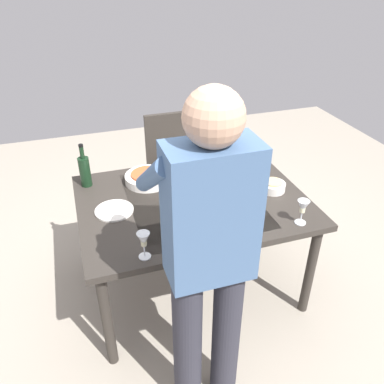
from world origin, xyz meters
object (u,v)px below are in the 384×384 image
object	(u,v)px
dinner_plate_near	(114,210)
side_bowl_salad	(229,159)
dining_table	(192,208)
serving_bowl_pasta	(147,178)
water_cup_far_left	(242,182)
dinner_plate_far	(191,170)
water_cup_near_right	(201,225)
side_bowl_bread	(273,186)
chair_near	(172,161)
wine_bottle	(85,170)
wine_glass_left	(144,241)
person_server	(208,254)
water_cup_near_left	(258,199)
wine_glass_right	(303,208)

from	to	relation	value
dinner_plate_near	side_bowl_salad	bearing A→B (deg)	-157.27
dining_table	serving_bowl_pasta	distance (m)	0.38
water_cup_far_left	dinner_plate_far	bearing A→B (deg)	-52.15
water_cup_near_right	side_bowl_bread	size ratio (longest dim) A/B	0.55
chair_near	serving_bowl_pasta	bearing A→B (deg)	61.33
water_cup_near_right	side_bowl_salad	xyz separation A→B (m)	(-0.46, -0.72, -0.01)
wine_bottle	side_bowl_bread	size ratio (longest dim) A/B	1.85
dining_table	wine_glass_left	size ratio (longest dim) A/B	9.31
chair_near	water_cup_far_left	world-z (taller)	chair_near
wine_bottle	side_bowl_bread	world-z (taller)	wine_bottle
person_server	wine_glass_left	size ratio (longest dim) A/B	11.19
water_cup_near_right	water_cup_far_left	distance (m)	0.55
dining_table	side_bowl_salad	world-z (taller)	side_bowl_salad
chair_near	side_bowl_bread	world-z (taller)	chair_near
dining_table	water_cup_near_left	distance (m)	0.42
water_cup_near_right	dinner_plate_far	distance (m)	0.70
dining_table	wine_bottle	xyz separation A→B (m)	(0.61, -0.38, 0.18)
wine_glass_left	dinner_plate_far	size ratio (longest dim) A/B	0.66
wine_glass_right	dinner_plate_near	size ratio (longest dim) A/B	0.66
wine_glass_left	serving_bowl_pasta	xyz separation A→B (m)	(-0.18, -0.74, -0.07)
wine_bottle	water_cup_far_left	xyz separation A→B (m)	(-0.97, 0.35, -0.07)
chair_near	side_bowl_salad	xyz separation A→B (m)	(-0.29, 0.52, 0.23)
side_bowl_salad	dinner_plate_far	world-z (taller)	side_bowl_salad
serving_bowl_pasta	wine_glass_left	bearing A→B (deg)	76.47
side_bowl_salad	dinner_plate_near	world-z (taller)	side_bowl_salad
dinner_plate_near	wine_glass_right	bearing A→B (deg)	155.90
water_cup_near_left	chair_near	bearing A→B (deg)	-77.68
person_server	water_cup_near_left	xyz separation A→B (m)	(-0.54, -0.59, -0.19)
person_server	side_bowl_salad	xyz separation A→B (m)	(-0.59, -1.17, -0.20)
person_server	water_cup_near_left	distance (m)	0.83
wine_glass_left	side_bowl_bread	bearing A→B (deg)	-157.46
wine_bottle	serving_bowl_pasta	world-z (taller)	wine_bottle
dinner_plate_far	wine_bottle	bearing A→B (deg)	-2.21
wine_bottle	water_cup_near_right	bearing A→B (deg)	128.17
chair_near	water_cup_near_right	size ratio (longest dim) A/B	10.42
water_cup_far_left	dinner_plate_far	size ratio (longest dim) A/B	0.37
dining_table	side_bowl_bread	size ratio (longest dim) A/B	8.79
wine_glass_right	water_cup_far_left	distance (m)	0.49
wine_glass_left	serving_bowl_pasta	world-z (taller)	wine_glass_left
chair_near	side_bowl_salad	world-z (taller)	chair_near
dinner_plate_far	serving_bowl_pasta	bearing A→B (deg)	9.76
chair_near	wine_glass_right	world-z (taller)	chair_near
water_cup_near_left	wine_bottle	bearing A→B (deg)	-30.41
water_cup_near_left	dinner_plate_near	bearing A→B (deg)	-13.61
person_server	wine_bottle	distance (m)	1.25
person_server	water_cup_near_right	bearing A→B (deg)	-105.75
water_cup_far_left	dinner_plate_near	xyz separation A→B (m)	(0.84, 0.02, -0.04)
dining_table	person_server	size ratio (longest dim) A/B	0.83
serving_bowl_pasta	dinner_plate_near	bearing A→B (deg)	46.56
side_bowl_salad	wine_glass_left	bearing A→B (deg)	46.03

